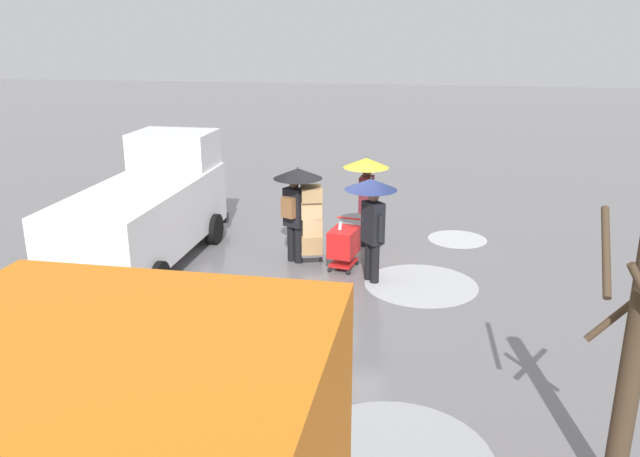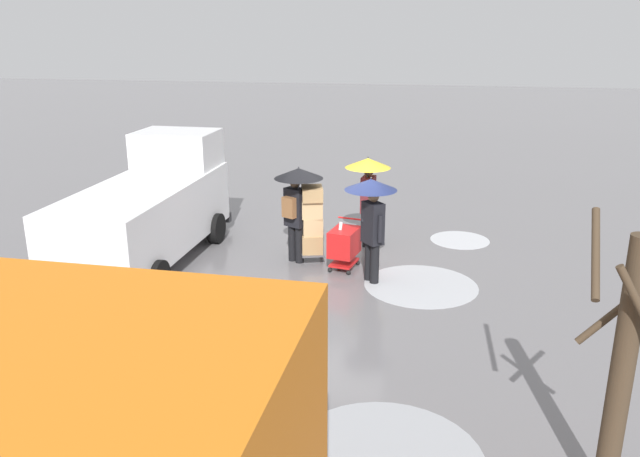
# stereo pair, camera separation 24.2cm
# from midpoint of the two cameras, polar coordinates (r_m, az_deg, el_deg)

# --- Properties ---
(ground_plane) EXTENTS (90.00, 90.00, 0.00)m
(ground_plane) POSITION_cam_midpoint_polar(r_m,az_deg,el_deg) (13.70, 1.31, -3.60)
(ground_plane) COLOR slate
(slush_patch_under_van) EXTENTS (2.27, 2.27, 0.01)m
(slush_patch_under_van) POSITION_cam_midpoint_polar(r_m,az_deg,el_deg) (13.01, 9.52, -5.02)
(slush_patch_under_van) COLOR #ADAFB5
(slush_patch_under_van) RESTS_ON ground
(slush_patch_mid_street) EXTENTS (1.42, 1.42, 0.01)m
(slush_patch_mid_street) POSITION_cam_midpoint_polar(r_m,az_deg,el_deg) (15.88, 12.79, -1.00)
(slush_patch_mid_street) COLOR silver
(slush_patch_mid_street) RESTS_ON ground
(cargo_van_parked_right) EXTENTS (2.25, 5.37, 2.60)m
(cargo_van_parked_right) POSITION_cam_midpoint_polar(r_m,az_deg,el_deg) (14.33, -14.48, 1.78)
(cargo_van_parked_right) COLOR white
(cargo_van_parked_right) RESTS_ON ground
(shopping_cart_vendor) EXTENTS (0.70, 0.91, 1.04)m
(shopping_cart_vendor) POSITION_cam_midpoint_polar(r_m,az_deg,el_deg) (13.52, 2.69, -1.34)
(shopping_cart_vendor) COLOR red
(shopping_cart_vendor) RESTS_ON ground
(hand_dolly_boxes) EXTENTS (0.68, 0.81, 1.70)m
(hand_dolly_boxes) POSITION_cam_midpoint_polar(r_m,az_deg,el_deg) (13.80, -0.20, 0.69)
(hand_dolly_boxes) COLOR #515156
(hand_dolly_boxes) RESTS_ON ground
(pedestrian_pink_side) EXTENTS (1.04, 1.04, 2.15)m
(pedestrian_pink_side) POSITION_cam_midpoint_polar(r_m,az_deg,el_deg) (14.70, 4.78, 4.30)
(pedestrian_pink_side) COLOR black
(pedestrian_pink_side) RESTS_ON ground
(pedestrian_black_side) EXTENTS (1.04, 1.04, 2.15)m
(pedestrian_black_side) POSITION_cam_midpoint_polar(r_m,az_deg,el_deg) (13.61, -1.57, 3.21)
(pedestrian_black_side) COLOR black
(pedestrian_black_side) RESTS_ON ground
(pedestrian_white_side) EXTENTS (1.04, 1.04, 2.15)m
(pedestrian_white_side) POSITION_cam_midpoint_polar(r_m,az_deg,el_deg) (12.63, 5.18, 2.06)
(pedestrian_white_side) COLOR black
(pedestrian_white_side) RESTS_ON ground
(bare_tree_near) EXTENTS (0.86, 0.86, 3.20)m
(bare_tree_near) POSITION_cam_midpoint_polar(r_m,az_deg,el_deg) (7.42, 26.12, -11.12)
(bare_tree_near) COLOR #423323
(bare_tree_near) RESTS_ON ground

